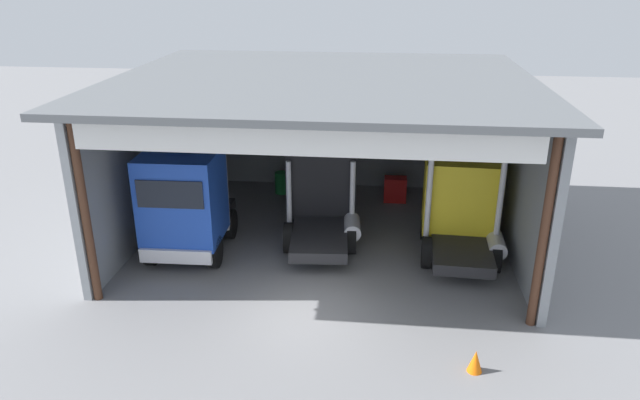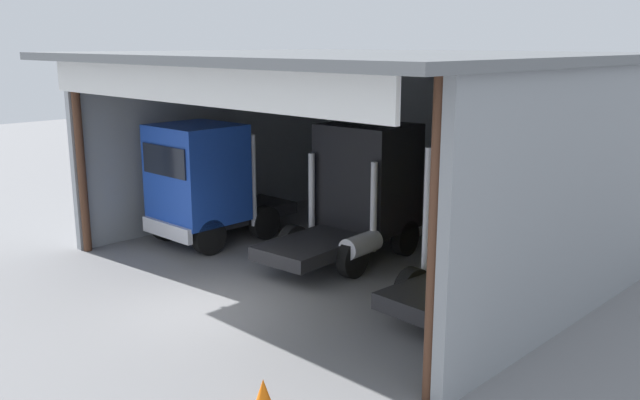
% 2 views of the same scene
% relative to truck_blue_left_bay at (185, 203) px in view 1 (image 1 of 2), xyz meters
% --- Properties ---
extents(ground_plane, '(80.00, 80.00, 0.00)m').
position_rel_truck_blue_left_bay_xyz_m(ground_plane, '(4.29, -3.09, -1.88)').
color(ground_plane, slate).
rests_on(ground_plane, ground).
extents(workshop_shed, '(13.22, 11.69, 5.69)m').
position_rel_truck_blue_left_bay_xyz_m(workshop_shed, '(4.29, 2.97, 2.04)').
color(workshop_shed, gray).
rests_on(workshop_shed, ground).
extents(truck_blue_left_bay, '(2.60, 4.56, 3.62)m').
position_rel_truck_blue_left_bay_xyz_m(truck_blue_left_bay, '(0.00, 0.00, 0.00)').
color(truck_blue_left_bay, '#1E47B7').
rests_on(truck_blue_left_bay, ground).
extents(truck_black_center_left_bay, '(2.80, 5.22, 3.72)m').
position_rel_truck_blue_left_bay_xyz_m(truck_black_center_left_bay, '(4.16, 2.38, 0.02)').
color(truck_black_center_left_bay, black).
rests_on(truck_black_center_left_bay, ground).
extents(truck_yellow_yard_outside, '(2.64, 4.44, 3.69)m').
position_rel_truck_blue_left_bay_xyz_m(truck_yellow_yard_outside, '(8.89, 1.37, -0.22)').
color(truck_yellow_yard_outside, yellow).
rests_on(truck_yellow_yard_outside, ground).
extents(oil_drum, '(0.58, 0.58, 0.91)m').
position_rel_truck_blue_left_bay_xyz_m(oil_drum, '(2.08, 6.06, -1.43)').
color(oil_drum, '#197233').
rests_on(oil_drum, ground).
extents(tool_cart, '(0.90, 0.60, 1.00)m').
position_rel_truck_blue_left_bay_xyz_m(tool_cart, '(6.82, 5.65, -1.38)').
color(tool_cart, red).
rests_on(tool_cart, ground).
extents(traffic_cone, '(0.36, 0.36, 0.56)m').
position_rel_truck_blue_left_bay_xyz_m(traffic_cone, '(8.58, -5.13, -1.60)').
color(traffic_cone, orange).
rests_on(traffic_cone, ground).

